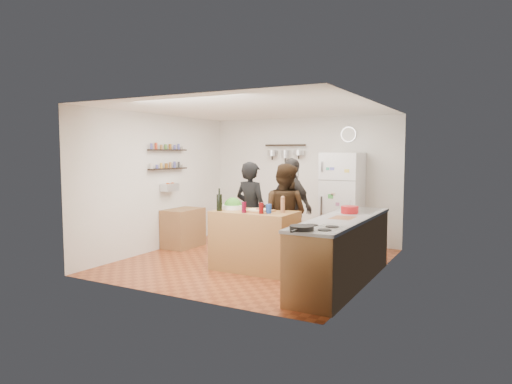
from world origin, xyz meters
The scene contains 26 objects.
room_shell centered at (0.00, 0.39, 1.25)m, with size 4.20×4.20×4.20m.
prep_island centered at (0.28, -0.45, 0.46)m, with size 1.25×0.72×0.91m, color #A2753B.
pizza_board centered at (0.36, -0.47, 0.92)m, with size 0.42×0.34×0.02m, color #9B6338.
pizza centered at (0.36, -0.47, 0.94)m, with size 0.34×0.34×0.02m, color beige.
salad_bowl centered at (-0.14, -0.40, 0.94)m, with size 0.34×0.34×0.07m, color white.
wine_bottle centered at (-0.22, -0.67, 1.04)m, with size 0.08×0.08×0.26m, color black.
wine_glass_near centered at (0.23, -0.69, 0.99)m, with size 0.07×0.07×0.16m, color #55071A.
wine_glass_far centered at (0.50, -0.65, 0.99)m, with size 0.07×0.07×0.17m, color #5A0708.
pepper_mill centered at (0.73, -0.40, 1.01)m, with size 0.06×0.06×0.20m, color #996240.
salt_canister centered at (0.58, -0.57, 0.98)m, with size 0.08×0.08×0.14m, color navy.
person_left centered at (-0.08, 0.07, 0.83)m, with size 0.60×0.40×1.65m, color black.
person_center centered at (0.53, 0.08, 0.81)m, with size 0.79×0.62×1.63m, color black.
person_back centered at (0.45, 0.54, 0.86)m, with size 1.00×0.42×1.71m, color #2A2725.
counter_run centered at (1.70, -0.55, 0.45)m, with size 0.63×2.63×0.90m, color #9E7042.
stove_top centered at (1.70, -1.50, 0.91)m, with size 0.60×0.62×0.02m, color white.
skillet centered at (1.60, -1.75, 0.95)m, with size 0.28×0.28×0.05m, color black.
sink centered at (1.70, 0.30, 0.92)m, with size 0.50×0.80×0.03m, color silver.
cutting_board centered at (1.70, -0.55, 0.91)m, with size 0.30×0.40×0.02m, color brown.
red_bowl centered at (1.65, -0.08, 0.97)m, with size 0.25×0.25×0.11m, color #A11217.
fridge centered at (0.95, 1.75, 0.90)m, with size 0.70×0.68×1.80m, color white.
wall_clock centered at (0.95, 2.08, 2.15)m, with size 0.30×0.30×0.03m, color silver.
spice_shelf_lower centered at (-1.93, 0.20, 1.50)m, with size 0.12×1.00×0.03m, color black.
spice_shelf_upper centered at (-1.93, 0.20, 1.85)m, with size 0.12×1.00×0.03m, color black.
produce_basket centered at (-1.90, 0.20, 1.15)m, with size 0.18×0.35×0.14m, color silver.
side_table centered at (-1.74, 0.39, 0.36)m, with size 0.50×0.80×0.73m, color #90623C.
pot_rack centered at (-0.35, 2.00, 1.95)m, with size 0.90×0.04×0.04m, color black.
Camera 1 is at (3.60, -6.52, 1.81)m, focal length 32.00 mm.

